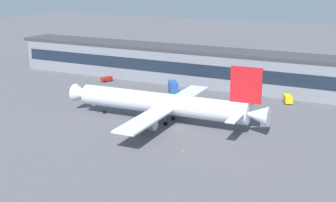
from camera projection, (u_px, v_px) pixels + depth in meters
ground_plane at (181, 128)px, 121.83m from camera, size 600.00×600.00×0.00m
terminal_building at (242, 70)px, 162.73m from camera, size 194.47×14.94×13.48m
airliner at (164, 104)px, 125.41m from camera, size 59.10×50.44×17.49m
follow_me_car at (107, 79)px, 175.38m from camera, size 3.46×4.79×1.85m
crew_van at (288, 99)px, 145.30m from camera, size 4.09×5.65×2.55m
catering_truck at (173, 87)px, 157.08m from camera, size 6.24×7.40×4.15m
traffic_cone_0 at (183, 151)px, 105.05m from camera, size 0.53×0.53×0.67m
traffic_cone_1 at (184, 143)px, 110.11m from camera, size 0.56×0.56×0.70m
traffic_cone_2 at (140, 135)px, 114.98m from camera, size 0.59×0.59×0.73m
traffic_cone_3 at (73, 116)px, 130.98m from camera, size 0.53×0.53×0.67m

